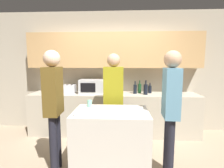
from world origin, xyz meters
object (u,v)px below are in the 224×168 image
object	(u,v)px
bottle_0	(135,89)
cup_0	(90,103)
person_right	(54,100)
microwave	(92,86)
potted_plant	(175,85)
person_left	(171,103)
toaster	(70,89)
bottle_2	(146,89)
bottle_3	(150,89)
bottle_1	(140,88)
plate_on_island	(82,114)
person_center	(114,93)

from	to	relation	value
bottle_0	cup_0	bearing A→B (deg)	-124.30
bottle_0	person_right	size ratio (longest dim) A/B	0.16
microwave	potted_plant	size ratio (longest dim) A/B	1.32
bottle_0	microwave	bearing A→B (deg)	178.71
cup_0	person_left	xyz separation A→B (m)	(1.15, -0.26, 0.09)
bottle_0	toaster	bearing A→B (deg)	179.10
bottle_2	person_left	size ratio (longest dim) A/B	0.17
bottle_3	cup_0	xyz separation A→B (m)	(-1.11, -1.24, -0.03)
microwave	bottle_0	world-z (taller)	microwave
bottle_1	bottle_2	world-z (taller)	bottle_2
toaster	plate_on_island	distance (m)	1.68
toaster	bottle_1	bearing A→B (deg)	2.07
potted_plant	person_left	size ratio (longest dim) A/B	0.23
potted_plant	bottle_0	world-z (taller)	potted_plant
plate_on_island	person_left	bearing A→B (deg)	6.06
microwave	bottle_3	bearing A→B (deg)	3.38
microwave	bottle_2	world-z (taller)	bottle_2
bottle_3	plate_on_island	distance (m)	1.98
potted_plant	bottle_3	bearing A→B (deg)	171.82
potted_plant	microwave	bearing A→B (deg)	-179.95
potted_plant	person_left	xyz separation A→B (m)	(-0.47, -1.43, -0.06)
microwave	person_right	distance (m)	1.43
cup_0	person_center	distance (m)	0.54
microwave	bottle_3	world-z (taller)	microwave
toaster	person_left	bearing A→B (deg)	-38.23
person_center	toaster	bearing A→B (deg)	-36.30
toaster	bottle_0	world-z (taller)	bottle_0
bottle_3	bottle_0	bearing A→B (deg)	-163.80
bottle_0	person_left	xyz separation A→B (m)	(0.37, -1.40, 0.04)
toaster	person_center	distance (m)	1.26
toaster	bottle_2	bearing A→B (deg)	-4.08
bottle_1	bottle_0	bearing A→B (deg)	-143.19
person_left	cup_0	bearing A→B (deg)	80.95
person_center	person_right	xyz separation A→B (m)	(-0.81, -0.65, 0.01)
person_left	bottle_0	bearing A→B (deg)	18.67
bottle_3	person_center	distance (m)	1.13
person_left	person_center	world-z (taller)	person_left
bottle_2	person_right	xyz separation A→B (m)	(-1.46, -1.29, 0.04)
cup_0	person_right	world-z (taller)	person_right
bottle_2	bottle_3	distance (m)	0.23
plate_on_island	person_center	size ratio (longest dim) A/B	0.15
bottle_0	person_left	size ratio (longest dim) A/B	0.16
potted_plant	person_right	world-z (taller)	person_right
bottle_3	toaster	bearing A→B (deg)	-177.62
bottle_2	person_center	xyz separation A→B (m)	(-0.64, -0.64, 0.02)
microwave	toaster	world-z (taller)	microwave
person_left	bottle_3	bearing A→B (deg)	5.38
plate_on_island	person_right	world-z (taller)	person_right
toaster	cup_0	bearing A→B (deg)	-60.40
person_center	cup_0	bearing A→B (deg)	49.88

